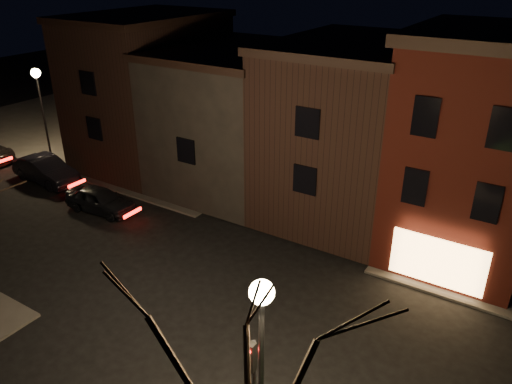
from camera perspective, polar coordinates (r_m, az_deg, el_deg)
ground at (r=22.23m, az=-4.95°, el=-11.45°), size 120.00×120.00×0.00m
sidewalk_far_left at (r=47.91m, az=-9.77°, el=8.94°), size 30.00×30.00×0.12m
corner_building at (r=24.91m, az=23.63°, el=4.73°), size 6.50×8.50×10.50m
row_building_a at (r=27.60m, az=10.56°, el=7.08°), size 7.30×10.30×9.40m
row_building_b at (r=31.02m, az=-2.06°, el=8.55°), size 7.80×10.30×8.40m
row_building_c at (r=35.30m, az=-12.04°, el=11.36°), size 7.30×10.30×9.90m
street_lamp_near at (r=12.36m, az=0.63°, el=-15.56°), size 0.60×0.60×6.48m
street_lamp_far at (r=37.12m, az=-23.57°, el=10.65°), size 0.60×0.60×6.48m
traffic_signal at (r=14.53m, az=-0.47°, el=-20.74°), size 0.58×0.38×4.05m
parked_car_a at (r=29.76m, az=-17.39°, el=-0.86°), size 4.39×2.09×1.45m
parked_car_b at (r=34.84m, az=-22.89°, el=2.33°), size 5.18×2.08×1.68m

